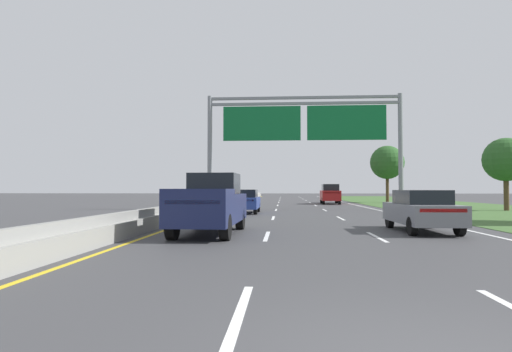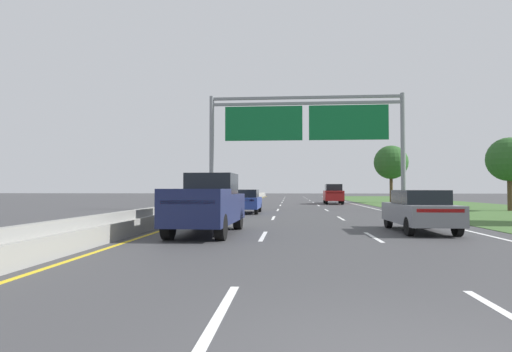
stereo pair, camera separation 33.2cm
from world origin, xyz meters
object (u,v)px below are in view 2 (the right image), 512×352
Objects in this scene: overhead_sign_gantry at (306,128)px; pickup_truck_navy at (208,204)px; roadside_tree_mid at (509,160)px; car_red_right_lane_suv at (333,194)px; roadside_tree_far at (391,162)px; car_blue_left_lane_sedan at (246,201)px; car_grey_right_lane_sedan at (419,210)px.

overhead_sign_gantry is 18.84m from pickup_truck_navy.
roadside_tree_mid is (19.05, 17.24, 2.69)m from pickup_truck_navy.
roadside_tree_far is (7.10, 4.51, 3.58)m from car_red_right_lane_suv.
car_blue_left_lane_sedan is at bearing -132.54° from overhead_sign_gantry.
car_grey_right_lane_sedan is at bearing -78.96° from pickup_truck_navy.
pickup_truck_navy is at bearing -112.79° from roadside_tree_far.
car_blue_left_lane_sedan is 26.62m from roadside_tree_far.
pickup_truck_navy is 1.15× the size of car_red_right_lane_suv.
roadside_tree_mid reaches higher than car_grey_right_lane_sedan.
car_blue_left_lane_sedan is (0.05, 13.07, -0.26)m from pickup_truck_navy.
overhead_sign_gantry reaches higher than car_grey_right_lane_sedan.
car_grey_right_lane_sedan is (7.84, 1.32, -0.26)m from pickup_truck_navy.
car_red_right_lane_suv reaches higher than car_grey_right_lane_sedan.
pickup_truck_navy reaches higher than car_red_right_lane_suv.
car_grey_right_lane_sedan is 34.55m from roadside_tree_far.
overhead_sign_gantry reaches higher than car_blue_left_lane_sedan.
car_blue_left_lane_sedan is at bearing -167.61° from roadside_tree_mid.
pickup_truck_navy is at bearing -103.43° from overhead_sign_gantry.
overhead_sign_gantry is 2.26× the size of roadside_tree_far.
car_red_right_lane_suv is at bearing 75.24° from overhead_sign_gantry.
pickup_truck_navy is 1.24× the size of car_blue_left_lane_sedan.
pickup_truck_navy is 0.82× the size of roadside_tree_far.
pickup_truck_navy is 31.38m from car_red_right_lane_suv.
overhead_sign_gantry is at bearing 166.81° from car_red_right_lane_suv.
roadside_tree_mid is (11.21, 15.92, 2.95)m from car_grey_right_lane_sedan.
roadside_tree_far is at bearing -21.34° from pickup_truck_navy.
overhead_sign_gantry reaches higher than car_red_right_lane_suv.
car_blue_left_lane_sedan is at bearing 158.13° from car_red_right_lane_suv.
pickup_truck_navy is 38.10m from roadside_tree_far.
car_blue_left_lane_sedan is at bearing 33.00° from car_grey_right_lane_sedan.
car_red_right_lane_suv is at bearing 130.94° from roadside_tree_mid.
overhead_sign_gantry is 15.07m from roadside_tree_mid.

